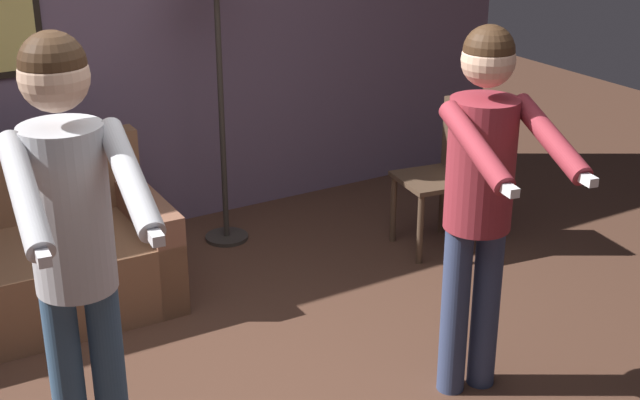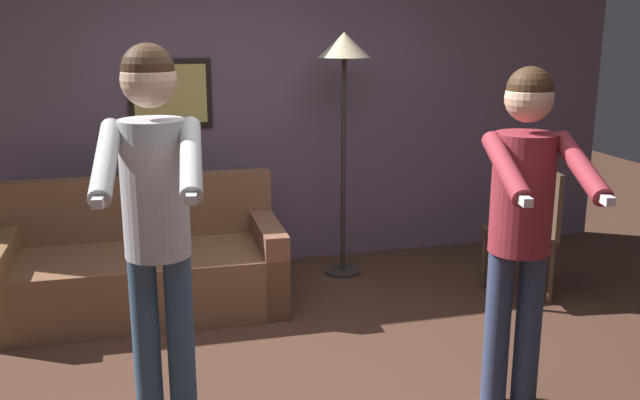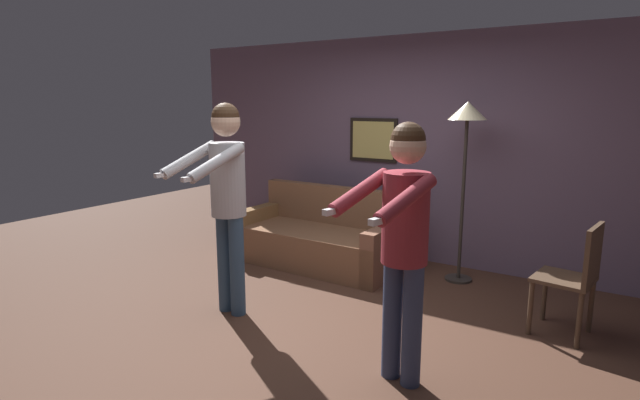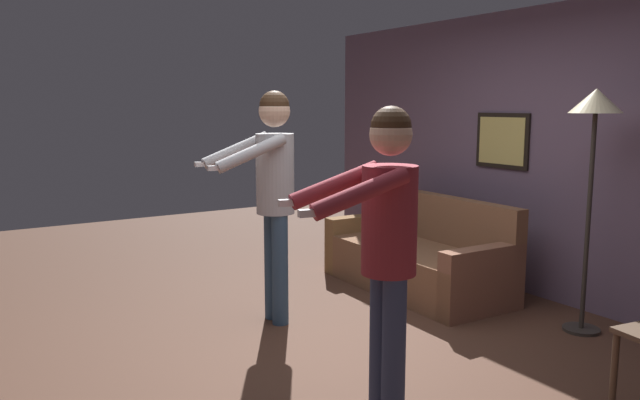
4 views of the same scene
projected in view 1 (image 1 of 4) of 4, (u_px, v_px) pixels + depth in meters
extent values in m
cube|color=slate|center=(82.00, 41.00, 5.40)|extent=(6.40, 0.06, 2.60)
cube|color=brown|center=(148.00, 242.00, 5.11)|extent=(0.18, 0.85, 0.58)
cylinder|color=#332D28|center=(227.00, 237.00, 5.84)|extent=(0.28, 0.28, 0.02)
cylinder|color=#332D28|center=(221.00, 114.00, 5.52)|extent=(0.04, 0.04, 1.65)
cylinder|color=#355271|center=(69.00, 393.00, 3.44)|extent=(0.13, 0.13, 0.89)
cylinder|color=#355271|center=(110.00, 383.00, 3.51)|extent=(0.13, 0.13, 0.89)
cylinder|color=#B2B2B7|center=(69.00, 209.00, 3.19)|extent=(0.30, 0.30, 0.63)
sphere|color=#D8AD8E|center=(54.00, 77.00, 3.01)|extent=(0.24, 0.24, 0.24)
sphere|color=#382314|center=(52.00, 64.00, 2.99)|extent=(0.23, 0.23, 0.23)
cylinder|color=#B2B2B7|center=(24.00, 193.00, 2.84)|extent=(0.14, 0.56, 0.28)
cube|color=white|center=(41.00, 253.00, 2.66)|extent=(0.05, 0.15, 0.04)
cylinder|color=#B2B2B7|center=(130.00, 177.00, 2.97)|extent=(0.14, 0.56, 0.28)
cube|color=white|center=(153.00, 233.00, 2.79)|extent=(0.05, 0.15, 0.04)
cylinder|color=#343F61|center=(455.00, 311.00, 4.10)|extent=(0.13, 0.13, 0.83)
cylinder|color=#343F61|center=(486.00, 306.00, 4.14)|extent=(0.13, 0.13, 0.83)
cylinder|color=maroon|center=(481.00, 165.00, 3.85)|extent=(0.30, 0.30, 0.59)
sphere|color=#D8AD8E|center=(488.00, 60.00, 3.68)|extent=(0.23, 0.23, 0.23)
sphere|color=#382314|center=(489.00, 51.00, 3.67)|extent=(0.22, 0.22, 0.22)
cylinder|color=maroon|center=(475.00, 146.00, 3.52)|extent=(0.20, 0.53, 0.25)
cube|color=white|center=(505.00, 187.00, 3.34)|extent=(0.07, 0.16, 0.04)
cylinder|color=maroon|center=(550.00, 138.00, 3.62)|extent=(0.20, 0.53, 0.25)
cube|color=white|center=(583.00, 177.00, 3.44)|extent=(0.07, 0.16, 0.04)
cylinder|color=#4C3828|center=(393.00, 209.00, 5.73)|extent=(0.04, 0.04, 0.45)
cylinder|color=#4C3828|center=(420.00, 230.00, 5.42)|extent=(0.04, 0.04, 0.45)
cylinder|color=#4C3828|center=(442.00, 201.00, 5.86)|extent=(0.04, 0.04, 0.45)
cylinder|color=#4C3828|center=(471.00, 221.00, 5.55)|extent=(0.04, 0.04, 0.45)
cube|color=#4C3828|center=(433.00, 179.00, 5.55)|extent=(0.48, 0.48, 0.03)
cube|color=#4C3828|center=(462.00, 139.00, 5.53)|extent=(0.10, 0.42, 0.45)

